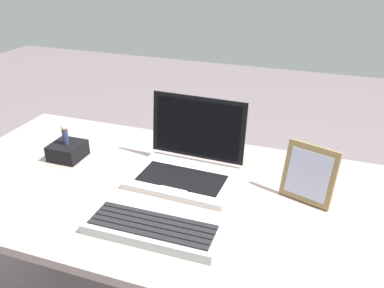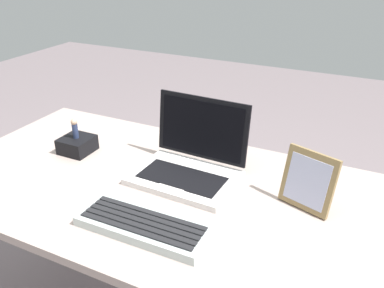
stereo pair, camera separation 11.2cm
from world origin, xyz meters
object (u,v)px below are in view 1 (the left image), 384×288
Objects in this scene: external_keyboard at (153,229)px; photo_frame at (309,174)px; laptop_front at (188,163)px; figurine_stand at (68,151)px; figurine at (65,133)px.

photo_frame reaches higher than external_keyboard.
figurine_stand is at bearing -176.53° from laptop_front.
laptop_front is 0.29m from external_keyboard.
figurine is (0.00, 0.00, 0.06)m from figurine_stand.
figurine is at bearing -178.84° from photo_frame.
photo_frame is 0.76m from figurine.
photo_frame is (0.34, 0.27, 0.07)m from external_keyboard.
laptop_front is 0.35m from photo_frame.
laptop_front is at bearing 92.43° from external_keyboard.
laptop_front is 0.93× the size of external_keyboard.
laptop_front is 0.41m from figurine.
figurine_stand is at bearing 148.53° from external_keyboard.
laptop_front is at bearing 178.43° from photo_frame.
photo_frame is (0.35, -0.01, 0.04)m from laptop_front.
figurine_stand is (-0.76, -0.02, -0.05)m from photo_frame.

